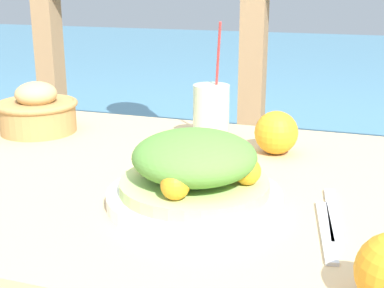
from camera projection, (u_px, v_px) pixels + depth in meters
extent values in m
cube|color=tan|center=(161.00, 186.00, 0.92)|extent=(1.02, 0.73, 0.04)
cube|color=tan|center=(49.00, 248.00, 1.44)|extent=(0.06, 0.06, 0.67)
cube|color=#937551|center=(56.00, 139.00, 1.85)|extent=(0.07, 0.07, 0.99)
cube|color=#937551|center=(250.00, 159.00, 1.64)|extent=(0.07, 0.07, 0.99)
cube|color=teal|center=(321.00, 91.00, 3.99)|extent=(12.00, 4.00, 0.46)
cylinder|color=white|center=(194.00, 197.00, 0.79)|extent=(0.26, 0.26, 0.02)
cylinder|color=#B7D17A|center=(194.00, 185.00, 0.79)|extent=(0.22, 0.22, 0.02)
ellipsoid|color=#568E38|center=(194.00, 156.00, 0.78)|extent=(0.18, 0.18, 0.07)
sphere|color=orange|center=(247.00, 171.00, 0.76)|extent=(0.04, 0.04, 0.04)
sphere|color=orange|center=(219.00, 153.00, 0.84)|extent=(0.04, 0.04, 0.04)
sphere|color=orange|center=(151.00, 158.00, 0.82)|extent=(0.04, 0.04, 0.04)
sphere|color=orange|center=(175.00, 185.00, 0.71)|extent=(0.04, 0.04, 0.04)
cylinder|color=beige|center=(211.00, 115.00, 1.07)|extent=(0.07, 0.07, 0.12)
cylinder|color=red|center=(217.00, 77.00, 1.05)|extent=(0.03, 0.05, 0.22)
cylinder|color=#AD7F47|center=(38.00, 117.00, 1.16)|extent=(0.16, 0.16, 0.07)
torus|color=#AD7F47|center=(37.00, 104.00, 1.15)|extent=(0.17, 0.17, 0.01)
ellipsoid|color=tan|center=(36.00, 94.00, 1.15)|extent=(0.09, 0.09, 0.05)
cube|color=silver|center=(333.00, 214.00, 0.76)|extent=(0.04, 0.18, 0.00)
cube|color=silver|center=(326.00, 230.00, 0.71)|extent=(0.05, 0.18, 0.00)
sphere|color=orange|center=(276.00, 133.00, 1.01)|extent=(0.08, 0.08, 0.08)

